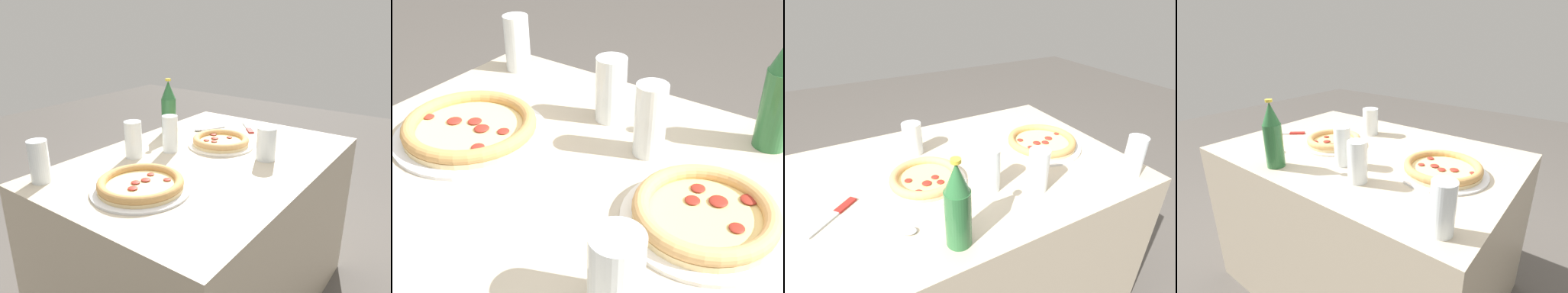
# 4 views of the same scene
# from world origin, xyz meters

# --- Properties ---
(pizza_margherita) EXTENTS (0.29, 0.29, 0.04)m
(pizza_margherita) POSITION_xyz_m (-0.16, -0.03, 0.74)
(pizza_margherita) COLOR silver
(pizza_margherita) RESTS_ON table
(pizza_pepperoni) EXTENTS (0.33, 0.33, 0.04)m
(pizza_pepperoni) POSITION_xyz_m (0.37, -0.01, 0.74)
(pizza_pepperoni) COLOR silver
(pizza_pepperoni) RESTS_ON table
(glass_cola) EXTENTS (0.08, 0.08, 0.13)m
(glass_cola) POSITION_xyz_m (-0.13, 0.20, 0.78)
(glass_cola) COLOR white
(glass_cola) RESTS_ON table
(glass_lemonade) EXTENTS (0.07, 0.07, 0.15)m
(glass_lemonade) POSITION_xyz_m (0.16, -0.24, 0.79)
(glass_lemonade) COLOR white
(glass_lemonade) RESTS_ON table
(glass_orange_juice) EXTENTS (0.06, 0.06, 0.16)m
(glass_orange_juice) POSITION_xyz_m (0.02, -0.17, 0.79)
(glass_orange_juice) COLOR white
(glass_orange_juice) RESTS_ON table
(glass_mango_juice) EXTENTS (0.07, 0.07, 0.15)m
(glass_mango_juice) POSITION_xyz_m (0.52, -0.34, 0.79)
(glass_mango_juice) COLOR white
(glass_mango_juice) RESTS_ON table
(beer_bottle) EXTENTS (0.07, 0.07, 0.27)m
(beer_bottle) POSITION_xyz_m (-0.18, -0.34, 0.85)
(beer_bottle) COLOR #286033
(beer_bottle) RESTS_ON table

